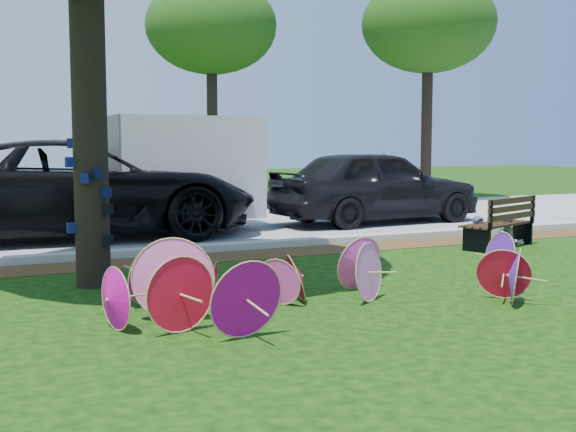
{
  "coord_description": "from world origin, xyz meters",
  "views": [
    {
      "loc": [
        -3.52,
        -6.55,
        1.83
      ],
      "look_at": [
        0.5,
        2.0,
        0.9
      ],
      "focal_mm": 45.0,
      "sensor_mm": 36.0,
      "label": 1
    }
  ],
  "objects_px": {
    "dark_pickup": "(376,186)",
    "person_left": "(479,217)",
    "parasol_pile": "(296,278)",
    "black_van": "(79,189)",
    "person_right": "(510,216)",
    "cargo_trailer": "(183,167)",
    "park_bench": "(497,222)"
  },
  "relations": [
    {
      "from": "dark_pickup",
      "to": "person_left",
      "type": "distance_m",
      "value": 4.4
    },
    {
      "from": "parasol_pile",
      "to": "dark_pickup",
      "type": "xyz_separation_m",
      "value": [
        5.62,
        7.33,
        0.51
      ]
    },
    {
      "from": "black_van",
      "to": "person_right",
      "type": "relative_size",
      "value": 6.35
    },
    {
      "from": "dark_pickup",
      "to": "person_right",
      "type": "height_order",
      "value": "dark_pickup"
    },
    {
      "from": "parasol_pile",
      "to": "person_left",
      "type": "xyz_separation_m",
      "value": [
        5.06,
        2.97,
        0.19
      ]
    },
    {
      "from": "dark_pickup",
      "to": "cargo_trailer",
      "type": "bearing_deg",
      "value": 81.43
    },
    {
      "from": "parasol_pile",
      "to": "cargo_trailer",
      "type": "height_order",
      "value": "cargo_trailer"
    },
    {
      "from": "person_left",
      "to": "person_right",
      "type": "distance_m",
      "value": 0.7
    },
    {
      "from": "black_van",
      "to": "cargo_trailer",
      "type": "bearing_deg",
      "value": -79.29
    },
    {
      "from": "cargo_trailer",
      "to": "person_right",
      "type": "bearing_deg",
      "value": -45.31
    },
    {
      "from": "cargo_trailer",
      "to": "person_right",
      "type": "xyz_separation_m",
      "value": [
        4.7,
        -4.73,
        -0.81
      ]
    },
    {
      "from": "dark_pickup",
      "to": "cargo_trailer",
      "type": "distance_m",
      "value": 4.6
    },
    {
      "from": "cargo_trailer",
      "to": "black_van",
      "type": "bearing_deg",
      "value": -173.78
    },
    {
      "from": "parasol_pile",
      "to": "person_right",
      "type": "xyz_separation_m",
      "value": [
        5.76,
        2.97,
        0.19
      ]
    },
    {
      "from": "cargo_trailer",
      "to": "person_left",
      "type": "height_order",
      "value": "cargo_trailer"
    },
    {
      "from": "park_bench",
      "to": "person_right",
      "type": "xyz_separation_m",
      "value": [
        0.35,
        0.05,
        0.1
      ]
    },
    {
      "from": "black_van",
      "to": "dark_pickup",
      "type": "bearing_deg",
      "value": -86.73
    },
    {
      "from": "dark_pickup",
      "to": "park_bench",
      "type": "xyz_separation_m",
      "value": [
        -0.21,
        -4.4,
        -0.42
      ]
    },
    {
      "from": "black_van",
      "to": "person_left",
      "type": "relative_size",
      "value": 6.29
    },
    {
      "from": "black_van",
      "to": "park_bench",
      "type": "distance_m",
      "value": 7.99
    },
    {
      "from": "black_van",
      "to": "person_left",
      "type": "xyz_separation_m",
      "value": [
        6.2,
        -4.49,
        -0.41
      ]
    },
    {
      "from": "person_right",
      "to": "dark_pickup",
      "type": "bearing_deg",
      "value": 114.83
    },
    {
      "from": "black_van",
      "to": "person_left",
      "type": "height_order",
      "value": "black_van"
    },
    {
      "from": "dark_pickup",
      "to": "black_van",
      "type": "bearing_deg",
      "value": 85.03
    },
    {
      "from": "parasol_pile",
      "to": "person_right",
      "type": "distance_m",
      "value": 6.49
    },
    {
      "from": "park_bench",
      "to": "parasol_pile",
      "type": "bearing_deg",
      "value": -171.81
    },
    {
      "from": "parasol_pile",
      "to": "cargo_trailer",
      "type": "relative_size",
      "value": 1.81
    },
    {
      "from": "cargo_trailer",
      "to": "park_bench",
      "type": "bearing_deg",
      "value": -47.82
    },
    {
      "from": "dark_pickup",
      "to": "parasol_pile",
      "type": "bearing_deg",
      "value": 138.67
    },
    {
      "from": "black_van",
      "to": "person_left",
      "type": "distance_m",
      "value": 7.67
    },
    {
      "from": "dark_pickup",
      "to": "person_left",
      "type": "xyz_separation_m",
      "value": [
        -0.56,
        -4.35,
        -0.32
      ]
    },
    {
      "from": "black_van",
      "to": "person_right",
      "type": "height_order",
      "value": "black_van"
    }
  ]
}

